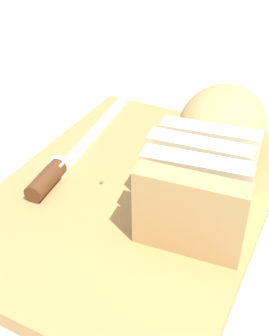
% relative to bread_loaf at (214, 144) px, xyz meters
% --- Properties ---
extents(ground_plane, '(3.00, 3.00, 0.00)m').
position_rel_bread_loaf_xyz_m(ground_plane, '(0.07, -0.07, -0.06)').
color(ground_plane, beige).
extents(cutting_board, '(0.42, 0.32, 0.02)m').
position_rel_bread_loaf_xyz_m(cutting_board, '(0.07, -0.07, -0.05)').
color(cutting_board, tan).
rests_on(cutting_board, ground_plane).
extents(bread_loaf, '(0.28, 0.13, 0.09)m').
position_rel_bread_loaf_xyz_m(bread_loaf, '(0.00, 0.00, 0.00)').
color(bread_loaf, tan).
rests_on(bread_loaf, cutting_board).
extents(bread_knife, '(0.29, 0.04, 0.02)m').
position_rel_bread_loaf_xyz_m(bread_knife, '(0.07, -0.17, -0.03)').
color(bread_knife, silver).
rests_on(bread_knife, cutting_board).
extents(crumb_near_knife, '(0.01, 0.01, 0.01)m').
position_rel_bread_loaf_xyz_m(crumb_near_knife, '(0.00, -0.06, -0.04)').
color(crumb_near_knife, '#996633').
rests_on(crumb_near_knife, cutting_board).
extents(crumb_near_loaf, '(0.00, 0.00, 0.00)m').
position_rel_bread_loaf_xyz_m(crumb_near_loaf, '(0.07, -0.11, -0.04)').
color(crumb_near_loaf, '#996633').
rests_on(crumb_near_loaf, cutting_board).
extents(crumb_stray_left, '(0.01, 0.01, 0.01)m').
position_rel_bread_loaf_xyz_m(crumb_stray_left, '(-0.01, -0.09, -0.04)').
color(crumb_stray_left, '#996633').
rests_on(crumb_stray_left, cutting_board).
extents(crumb_stray_right, '(0.00, 0.00, 0.00)m').
position_rel_bread_loaf_xyz_m(crumb_stray_right, '(0.04, -0.04, -0.04)').
color(crumb_stray_right, '#996633').
rests_on(crumb_stray_right, cutting_board).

